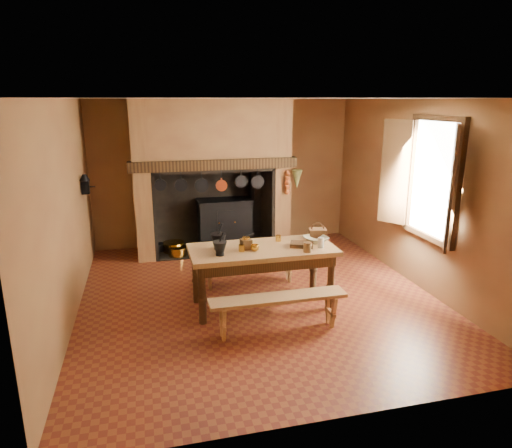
{
  "coord_description": "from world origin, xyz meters",
  "views": [
    {
      "loc": [
        -1.5,
        -5.98,
        2.79
      ],
      "look_at": [
        0.05,
        0.3,
        1.01
      ],
      "focal_mm": 32.0,
      "sensor_mm": 36.0,
      "label": 1
    }
  ],
  "objects_px": {
    "work_table": "(262,257)",
    "bench_front": "(278,305)",
    "coffee_grinder": "(246,243)",
    "iron_range": "(225,222)",
    "mixing_bowl": "(316,239)",
    "wicker_basket": "(318,233)"
  },
  "relations": [
    {
      "from": "work_table",
      "to": "bench_front",
      "type": "height_order",
      "value": "work_table"
    },
    {
      "from": "bench_front",
      "to": "coffee_grinder",
      "type": "distance_m",
      "value": 0.99
    },
    {
      "from": "iron_range",
      "to": "coffee_grinder",
      "type": "height_order",
      "value": "iron_range"
    },
    {
      "from": "mixing_bowl",
      "to": "wicker_basket",
      "type": "height_order",
      "value": "wicker_basket"
    },
    {
      "from": "work_table",
      "to": "wicker_basket",
      "type": "bearing_deg",
      "value": 14.76
    },
    {
      "from": "mixing_bowl",
      "to": "wicker_basket",
      "type": "bearing_deg",
      "value": 61.75
    },
    {
      "from": "bench_front",
      "to": "wicker_basket",
      "type": "xyz_separation_m",
      "value": [
        0.88,
        1.01,
        0.57
      ]
    },
    {
      "from": "iron_range",
      "to": "coffee_grinder",
      "type": "relative_size",
      "value": 7.7
    },
    {
      "from": "mixing_bowl",
      "to": "coffee_grinder",
      "type": "bearing_deg",
      "value": -176.73
    },
    {
      "from": "work_table",
      "to": "coffee_grinder",
      "type": "relative_size",
      "value": 9.46
    },
    {
      "from": "work_table",
      "to": "wicker_basket",
      "type": "relative_size",
      "value": 7.05
    },
    {
      "from": "coffee_grinder",
      "to": "mixing_bowl",
      "type": "bearing_deg",
      "value": -6.14
    },
    {
      "from": "mixing_bowl",
      "to": "work_table",
      "type": "bearing_deg",
      "value": -176.08
    },
    {
      "from": "coffee_grinder",
      "to": "mixing_bowl",
      "type": "height_order",
      "value": "coffee_grinder"
    },
    {
      "from": "wicker_basket",
      "to": "bench_front",
      "type": "bearing_deg",
      "value": -117.85
    },
    {
      "from": "iron_range",
      "to": "wicker_basket",
      "type": "relative_size",
      "value": 5.73
    },
    {
      "from": "work_table",
      "to": "mixing_bowl",
      "type": "xyz_separation_m",
      "value": [
        0.79,
        0.05,
        0.17
      ]
    },
    {
      "from": "bench_front",
      "to": "mixing_bowl",
      "type": "distance_m",
      "value": 1.26
    },
    {
      "from": "wicker_basket",
      "to": "mixing_bowl",
      "type": "bearing_deg",
      "value": -104.85
    },
    {
      "from": "work_table",
      "to": "wicker_basket",
      "type": "height_order",
      "value": "wicker_basket"
    },
    {
      "from": "coffee_grinder",
      "to": "wicker_basket",
      "type": "height_order",
      "value": "wicker_basket"
    },
    {
      "from": "work_table",
      "to": "coffee_grinder",
      "type": "height_order",
      "value": "coffee_grinder"
    }
  ]
}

